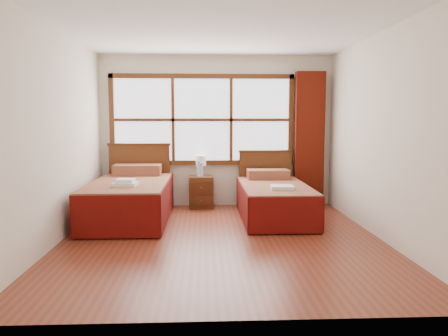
{
  "coord_description": "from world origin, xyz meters",
  "views": [
    {
      "loc": [
        -0.22,
        -5.37,
        1.5
      ],
      "look_at": [
        0.06,
        0.7,
        0.83
      ],
      "focal_mm": 35.0,
      "sensor_mm": 36.0,
      "label": 1
    }
  ],
  "objects": [
    {
      "name": "ceiling",
      "position": [
        0.0,
        0.0,
        2.6
      ],
      "size": [
        4.5,
        4.5,
        0.0
      ],
      "primitive_type": "plane",
      "rotation": [
        3.14,
        0.0,
        0.0
      ],
      "color": "white",
      "rests_on": "wall_back"
    },
    {
      "name": "wall_left",
      "position": [
        -2.0,
        0.0,
        1.3
      ],
      "size": [
        0.0,
        4.5,
        4.5
      ],
      "primitive_type": "plane",
      "rotation": [
        1.57,
        0.0,
        1.57
      ],
      "color": "silver",
      "rests_on": "floor"
    },
    {
      "name": "window",
      "position": [
        -0.25,
        2.21,
        1.5
      ],
      "size": [
        3.16,
        0.06,
        1.56
      ],
      "color": "white",
      "rests_on": "wall_back"
    },
    {
      "name": "bottle_far",
      "position": [
        -0.26,
        1.96,
        0.65
      ],
      "size": [
        0.06,
        0.06,
        0.22
      ],
      "color": "silver",
      "rests_on": "nightstand"
    },
    {
      "name": "curtain",
      "position": [
        1.6,
        2.11,
        1.17
      ],
      "size": [
        0.5,
        0.16,
        2.3
      ],
      "primitive_type": "cube",
      "color": "#5A1409",
      "rests_on": "wall_back"
    },
    {
      "name": "lamp",
      "position": [
        -0.27,
        2.12,
        0.79
      ],
      "size": [
        0.18,
        0.18,
        0.34
      ],
      "color": "gold",
      "rests_on": "nightstand"
    },
    {
      "name": "bed_left",
      "position": [
        -1.33,
        1.2,
        0.34
      ],
      "size": [
        1.13,
        2.2,
        1.1
      ],
      "color": "#42210D",
      "rests_on": "floor"
    },
    {
      "name": "wall_back",
      "position": [
        0.0,
        2.25,
        1.3
      ],
      "size": [
        4.0,
        0.0,
        4.0
      ],
      "primitive_type": "plane",
      "rotation": [
        1.57,
        0.0,
        0.0
      ],
      "color": "silver",
      "rests_on": "floor"
    },
    {
      "name": "floor",
      "position": [
        0.0,
        0.0,
        0.0
      ],
      "size": [
        4.5,
        4.5,
        0.0
      ],
      "primitive_type": "plane",
      "color": "brown",
      "rests_on": "ground"
    },
    {
      "name": "wall_right",
      "position": [
        2.0,
        0.0,
        1.3
      ],
      "size": [
        0.0,
        4.5,
        4.5
      ],
      "primitive_type": "plane",
      "rotation": [
        1.57,
        0.0,
        -1.57
      ],
      "color": "silver",
      "rests_on": "floor"
    },
    {
      "name": "towels_right",
      "position": [
        0.89,
        0.72,
        0.55
      ],
      "size": [
        0.33,
        0.3,
        0.05
      ],
      "rotation": [
        0.0,
        0.0,
        -0.08
      ],
      "color": "white",
      "rests_on": "bed_right"
    },
    {
      "name": "bed_right",
      "position": [
        0.85,
        1.2,
        0.3
      ],
      "size": [
        1.01,
        2.03,
        0.98
      ],
      "color": "#42210D",
      "rests_on": "floor"
    },
    {
      "name": "bottle_near",
      "position": [
        -0.31,
        1.97,
        0.66
      ],
      "size": [
        0.07,
        0.07,
        0.25
      ],
      "color": "silver",
      "rests_on": "nightstand"
    },
    {
      "name": "nightstand",
      "position": [
        -0.27,
        1.99,
        0.27
      ],
      "size": [
        0.41,
        0.41,
        0.55
      ],
      "color": "#512A11",
      "rests_on": "floor"
    },
    {
      "name": "towels_left",
      "position": [
        -1.31,
        0.68,
        0.63
      ],
      "size": [
        0.35,
        0.31,
        0.09
      ],
      "rotation": [
        0.0,
        0.0,
        -0.11
      ],
      "color": "white",
      "rests_on": "bed_left"
    }
  ]
}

